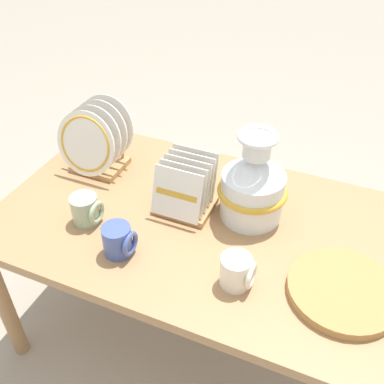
% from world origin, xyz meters
% --- Properties ---
extents(ground_plane, '(14.00, 14.00, 0.00)m').
position_xyz_m(ground_plane, '(0.00, 0.00, 0.00)').
color(ground_plane, gray).
extents(display_table, '(1.27, 0.79, 0.62)m').
position_xyz_m(display_table, '(0.00, 0.00, 0.55)').
color(display_table, '#9E754C').
rests_on(display_table, ground_plane).
extents(ceramic_vase, '(0.22, 0.22, 0.31)m').
position_xyz_m(ceramic_vase, '(0.17, 0.09, 0.74)').
color(ceramic_vase, silver).
rests_on(ceramic_vase, display_table).
extents(dish_rack_round_plates, '(0.23, 0.21, 0.25)m').
position_xyz_m(dish_rack_round_plates, '(-0.43, 0.12, 0.72)').
color(dish_rack_round_plates, tan).
rests_on(dish_rack_round_plates, display_table).
extents(dish_rack_square_plates, '(0.18, 0.18, 0.18)m').
position_xyz_m(dish_rack_square_plates, '(-0.04, 0.04, 0.68)').
color(dish_rack_square_plates, tan).
rests_on(dish_rack_square_plates, display_table).
extents(wicker_charger_stack, '(0.30, 0.30, 0.03)m').
position_xyz_m(wicker_charger_stack, '(0.50, -0.12, 0.63)').
color(wicker_charger_stack, '#AD7F47').
rests_on(wicker_charger_stack, display_table).
extents(mug_cobalt_glaze, '(0.09, 0.09, 0.10)m').
position_xyz_m(mug_cobalt_glaze, '(-0.14, -0.22, 0.66)').
color(mug_cobalt_glaze, '#42569E').
rests_on(mug_cobalt_glaze, display_table).
extents(mug_sage_glaze, '(0.09, 0.09, 0.10)m').
position_xyz_m(mug_sage_glaze, '(-0.30, -0.14, 0.66)').
color(mug_sage_glaze, '#9EB28E').
rests_on(mug_sage_glaze, display_table).
extents(mug_cream_glaze, '(0.09, 0.09, 0.10)m').
position_xyz_m(mug_cream_glaze, '(0.22, -0.20, 0.66)').
color(mug_cream_glaze, silver).
rests_on(mug_cream_glaze, display_table).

